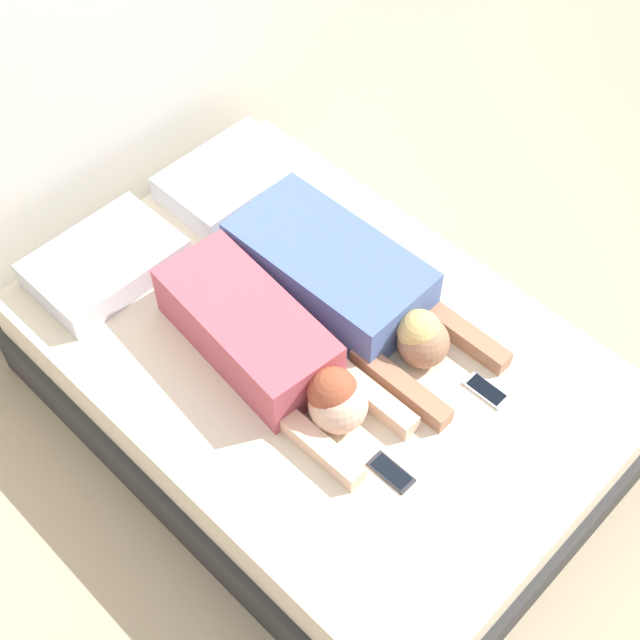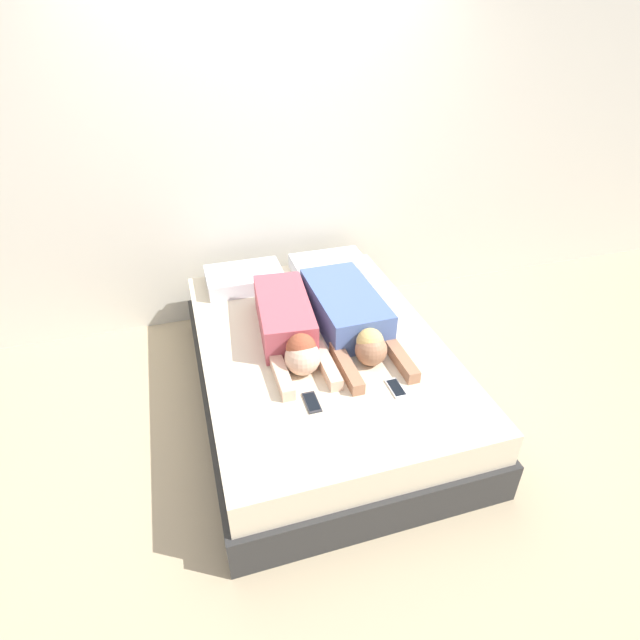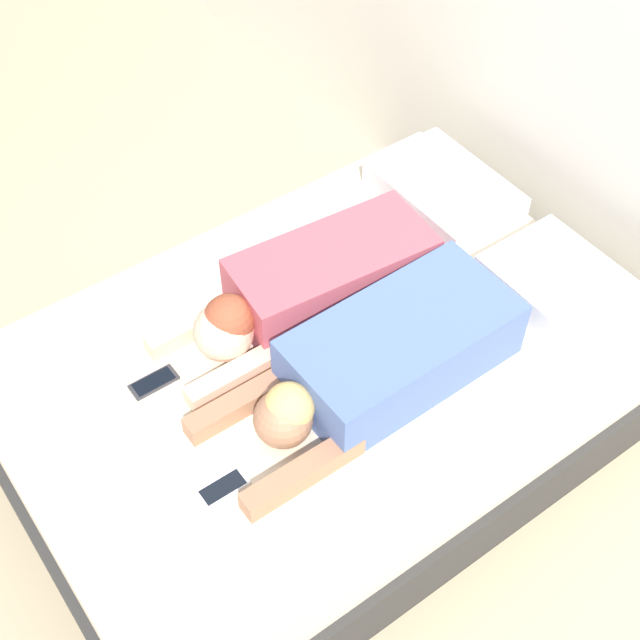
% 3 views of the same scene
% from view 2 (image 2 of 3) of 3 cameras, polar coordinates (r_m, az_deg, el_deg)
% --- Properties ---
extents(ground_plane, '(12.00, 12.00, 0.00)m').
position_cam_2_polar(ground_plane, '(3.32, -0.00, -8.66)').
color(ground_plane, tan).
extents(wall_back, '(12.00, 0.06, 2.60)m').
position_cam_2_polar(wall_back, '(3.76, -5.66, 19.00)').
color(wall_back, beige).
rests_on(wall_back, ground_plane).
extents(bed, '(1.48, 2.13, 0.45)m').
position_cam_2_polar(bed, '(3.18, -0.00, -5.71)').
color(bed, '#2D2D2D').
rests_on(bed, ground_plane).
extents(pillow_head_left, '(0.54, 0.37, 0.11)m').
position_cam_2_polar(pillow_head_left, '(3.63, -8.61, 4.73)').
color(pillow_head_left, silver).
rests_on(pillow_head_left, bed).
extents(pillow_head_right, '(0.54, 0.37, 0.11)m').
position_cam_2_polar(pillow_head_right, '(3.76, 1.07, 6.14)').
color(pillow_head_right, silver).
rests_on(pillow_head_right, bed).
extents(person_left, '(0.37, 1.01, 0.23)m').
position_cam_2_polar(person_left, '(2.99, -3.62, -0.59)').
color(person_left, '#B24C59').
rests_on(person_left, bed).
extents(person_right, '(0.39, 1.07, 0.22)m').
position_cam_2_polar(person_right, '(3.10, 3.34, 0.71)').
color(person_right, '#4C66A5').
rests_on(person_right, bed).
extents(cell_phone_left, '(0.07, 0.16, 0.01)m').
position_cam_2_polar(cell_phone_left, '(2.61, -0.95, -9.38)').
color(cell_phone_left, '#2D2D33').
rests_on(cell_phone_left, bed).
extents(cell_phone_right, '(0.07, 0.16, 0.01)m').
position_cam_2_polar(cell_phone_right, '(2.72, 8.68, -7.70)').
color(cell_phone_right, silver).
rests_on(cell_phone_right, bed).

